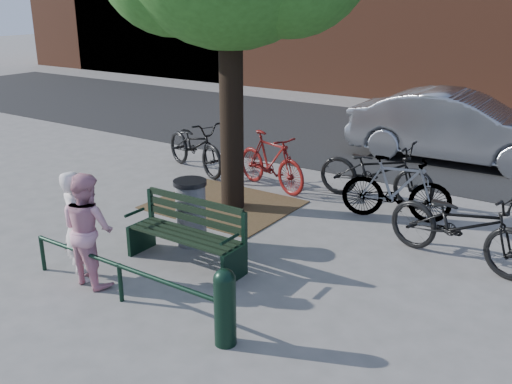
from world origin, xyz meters
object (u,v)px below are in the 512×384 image
Objects in this scene: person_right at (88,229)px; parked_car at (458,127)px; park_bench at (188,231)px; person_left at (77,226)px; bicycle_c at (376,171)px; litter_bin at (191,212)px; bollard at (225,304)px.

person_right is 0.31× the size of parked_car.
person_right is at bearing -121.43° from park_bench.
bicycle_c is at bearing -86.63° from person_left.
litter_bin is 0.21× the size of parked_car.
bollard is at bearing -176.97° from bicycle_c.
parked_car reaches higher than person_right.
park_bench is at bearing 165.17° from parked_car.
bollard is at bearing -179.18° from person_right.
bicycle_c is (-0.47, 5.14, 0.09)m from bollard.
parked_car is (2.00, 6.80, 0.27)m from litter_bin.
person_right is 1.69m from litter_bin.
litter_bin is 3.66m from bicycle_c.
bicycle_c is at bearing 73.66° from park_bench.
person_left reaches higher than park_bench.
parked_car is at bearing 89.94° from bollard.
parked_car is at bearing 73.61° from litter_bin.
person_right is at bearing -100.31° from litter_bin.
litter_bin is at bearing -95.48° from person_right.
park_bench is 4.01m from bicycle_c.
person_right is at bearing 157.72° from bicycle_c.
litter_bin is (0.51, 1.65, -0.23)m from person_left.
person_left is 8.81m from parked_car.
bollard is 0.89× the size of litter_bin.
person_right is at bearing 176.00° from bollard.
bicycle_c reaches higher than park_bench.
parked_car is at bearing 77.60° from park_bench.
park_bench is 0.37× the size of parked_car.
bollard is 0.19× the size of parked_car.
park_bench is at bearing 161.45° from bicycle_c.
parked_car is at bearing -10.11° from bicycle_c.
litter_bin reaches higher than bollard.
parked_car is (0.48, 3.47, 0.22)m from bicycle_c.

